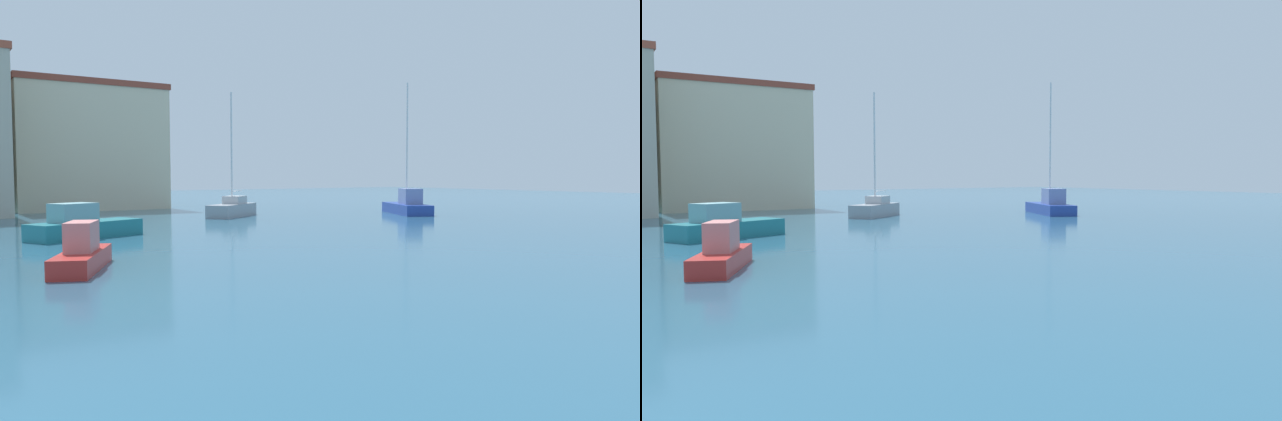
{
  "view_description": "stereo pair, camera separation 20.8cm",
  "coord_description": "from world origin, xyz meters",
  "views": [
    {
      "loc": [
        1.27,
        -4.73,
        2.98
      ],
      "look_at": [
        19.14,
        21.17,
        1.05
      ],
      "focal_mm": 33.41,
      "sensor_mm": 36.0,
      "label": 1
    },
    {
      "loc": [
        1.44,
        -4.85,
        2.98
      ],
      "look_at": [
        19.14,
        21.17,
        1.05
      ],
      "focal_mm": 33.41,
      "sensor_mm": 36.0,
      "label": 2
    }
  ],
  "objects": [
    {
      "name": "sailboat_blue_distant_north",
      "position": [
        32.07,
        28.33,
        0.64
      ],
      "size": [
        4.49,
        6.64,
        9.8
      ],
      "color": "#233D93",
      "rests_on": "water"
    },
    {
      "name": "sailboat_grey_far_left",
      "position": [
        19.9,
        33.13,
        0.59
      ],
      "size": [
        4.83,
        4.35,
        8.66
      ],
      "color": "gray",
      "rests_on": "water"
    },
    {
      "name": "water",
      "position": [
        15.0,
        20.0,
        0.0
      ],
      "size": [
        160.0,
        160.0,
        0.0
      ],
      "primitive_type": "plane",
      "color": "#285670",
      "rests_on": "ground"
    },
    {
      "name": "harbor_office",
      "position": [
        13.81,
        49.35,
        5.32
      ],
      "size": [
        12.12,
        9.54,
        10.63
      ],
      "color": "beige",
      "rests_on": "ground"
    },
    {
      "name": "motorboat_red_near_pier",
      "position": [
        5.61,
        14.64,
        0.51
      ],
      "size": [
        2.74,
        4.32,
        1.51
      ],
      "color": "#B22823",
      "rests_on": "water"
    },
    {
      "name": "motorboat_teal_inner_mooring",
      "position": [
        7.84,
        24.21,
        0.58
      ],
      "size": [
        5.54,
        3.73,
        1.66
      ],
      "color": "#1E707A",
      "rests_on": "water"
    }
  ]
}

